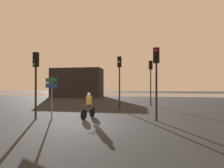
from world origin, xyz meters
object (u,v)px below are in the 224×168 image
Objects in this scene: traffic_light_near_right at (156,70)px; distant_building at (77,83)px; traffic_light_center at (119,73)px; traffic_light_far_right at (151,75)px; direction_sign_post at (51,90)px; cyclist at (89,106)px; traffic_light_near_left at (36,72)px.

distant_building is at bearing -38.73° from traffic_light_near_right.
traffic_light_far_right is at bearing -123.11° from traffic_light_center.
traffic_light_near_right is 5.10m from traffic_light_center.
traffic_light_center is at bearing 26.93° from traffic_light_far_right.
traffic_light_near_right is 7.89m from traffic_light_far_right.
direction_sign_post reaches higher than cyclist.
direction_sign_post is (-6.51, -0.17, -1.19)m from traffic_light_near_right.
traffic_light_center is at bearing -95.44° from cyclist.
cyclist is at bearing -149.66° from direction_sign_post.
direction_sign_post is (-3.81, -4.48, -1.37)m from traffic_light_center.
distant_building is at bearing -51.47° from traffic_light_near_left.
cyclist is at bearing 36.82° from traffic_light_far_right.
traffic_light_center is (-2.81, -3.57, -0.06)m from traffic_light_far_right.
traffic_light_near_left is 1.42m from direction_sign_post.
traffic_light_center is at bearing -58.88° from distant_building.
distant_building is 2.29× the size of traffic_light_near_left.
distant_building is 19.63m from traffic_light_center.
distant_building is at bearing -48.44° from direction_sign_post.
cyclist is (-4.11, 0.06, -2.16)m from traffic_light_near_right.
direction_sign_post is at bearing 18.23° from cyclist.
traffic_light_near_right is 0.92× the size of traffic_light_far_right.
traffic_light_near_right is 6.62m from direction_sign_post.
traffic_light_near_left reaches higher than cyclist.
traffic_light_near_left is 0.89× the size of traffic_light_far_right.
distant_building is 2.20× the size of traffic_light_near_right.
traffic_light_near_right is at bearing -58.69° from distant_building.
cyclist is (-1.41, -4.26, -2.34)m from traffic_light_center.
cyclist is at bearing 19.15° from traffic_light_near_right.
traffic_light_center is at bearing -108.73° from traffic_light_near_left.
traffic_light_center is (4.61, 4.94, 0.28)m from traffic_light_near_left.
traffic_light_far_right reaches higher than traffic_light_near_right.
direction_sign_post is 2.60m from cyclist.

